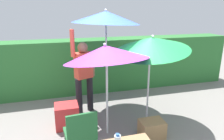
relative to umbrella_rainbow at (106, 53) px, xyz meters
The scene contains 9 objects.
ground_plane 1.58m from the umbrella_rainbow, 35.70° to the left, with size 24.00×24.00×0.00m, color gray.
hedge_row 2.41m from the umbrella_rainbow, 84.02° to the left, with size 8.00×0.70×1.47m, color #2D7033.
umbrella_rainbow is the anchor object (origin of this frame).
umbrella_orange 1.28m from the umbrella_rainbow, 76.14° to the left, with size 1.49×1.49×2.27m.
umbrella_yellow 1.00m from the umbrella_rainbow, 14.87° to the left, with size 1.50×1.48×1.91m.
person_vendor 1.19m from the umbrella_rainbow, 105.19° to the left, with size 0.55×0.33×1.88m.
chair_plastic 1.34m from the umbrella_rainbow, 130.30° to the right, with size 0.48×0.48×0.89m.
cooler_box 1.56m from the umbrella_rainbow, 147.34° to the left, with size 0.45×0.39×0.47m, color red.
crate_cardboard 1.62m from the umbrella_rainbow, 23.89° to the right, with size 0.44×0.33×0.33m, color #9E7A4C.
Camera 1 is at (-1.04, -3.51, 2.28)m, focal length 33.25 mm.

